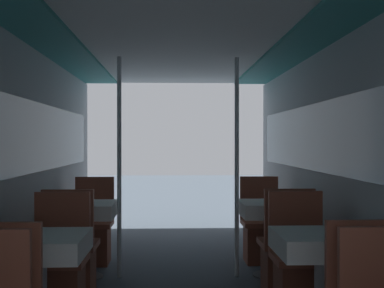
{
  "coord_description": "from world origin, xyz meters",
  "views": [
    {
      "loc": [
        -0.07,
        -0.86,
        1.34
      ],
      "look_at": [
        0.07,
        2.7,
        1.32
      ],
      "focal_mm": 50.0,
      "sensor_mm": 36.0,
      "label": 1
    }
  ],
  "objects_px": {
    "dining_table_left_2": "(83,216)",
    "dining_table_right_2": "(272,215)",
    "dining_table_left_1": "(38,254)",
    "chair_right_far_1": "(301,277)",
    "chair_left_near_2": "(71,262)",
    "support_pole_right_2": "(237,167)",
    "chair_right_far_2": "(262,236)",
    "support_pole_left_2": "(119,167)",
    "dining_table_right_1": "(323,252)",
    "chair_left_far_2": "(92,237)",
    "chair_left_far_1": "(58,279)",
    "chair_right_near_2": "(285,261)"
  },
  "relations": [
    {
      "from": "support_pole_left_2",
      "to": "chair_right_far_2",
      "type": "distance_m",
      "value": 1.81
    },
    {
      "from": "dining_table_left_2",
      "to": "chair_right_far_2",
      "type": "relative_size",
      "value": 0.79
    },
    {
      "from": "chair_right_far_2",
      "to": "chair_right_near_2",
      "type": "bearing_deg",
      "value": 90.0
    },
    {
      "from": "dining_table_left_2",
      "to": "chair_right_far_1",
      "type": "bearing_deg",
      "value": -32.17
    },
    {
      "from": "chair_right_far_1",
      "to": "chair_right_near_2",
      "type": "relative_size",
      "value": 1.0
    },
    {
      "from": "chair_left_near_2",
      "to": "support_pole_right_2",
      "type": "height_order",
      "value": "support_pole_right_2"
    },
    {
      "from": "chair_right_near_2",
      "to": "dining_table_left_1",
      "type": "bearing_deg",
      "value": -147.83
    },
    {
      "from": "dining_table_left_2",
      "to": "chair_left_near_2",
      "type": "relative_size",
      "value": 0.79
    },
    {
      "from": "chair_left_far_1",
      "to": "chair_left_near_2",
      "type": "bearing_deg",
      "value": -90.0
    },
    {
      "from": "chair_left_far_2",
      "to": "dining_table_right_2",
      "type": "height_order",
      "value": "chair_left_far_2"
    },
    {
      "from": "dining_table_right_1",
      "to": "chair_right_far_1",
      "type": "height_order",
      "value": "chair_right_far_1"
    },
    {
      "from": "chair_right_near_2",
      "to": "support_pole_right_2",
      "type": "distance_m",
      "value": 1.06
    },
    {
      "from": "chair_left_far_2",
      "to": "chair_right_far_2",
      "type": "xyz_separation_m",
      "value": [
        1.86,
        0.0,
        0.0
      ]
    },
    {
      "from": "dining_table_right_2",
      "to": "chair_right_far_1",
      "type": "bearing_deg",
      "value": -90.0
    },
    {
      "from": "chair_right_near_2",
      "to": "chair_right_far_2",
      "type": "height_order",
      "value": "same"
    },
    {
      "from": "dining_table_right_1",
      "to": "chair_right_far_1",
      "type": "relative_size",
      "value": 0.79
    },
    {
      "from": "chair_left_far_2",
      "to": "chair_right_far_1",
      "type": "bearing_deg",
      "value": 136.17
    },
    {
      "from": "chair_left_far_1",
      "to": "chair_left_near_2",
      "type": "height_order",
      "value": "same"
    },
    {
      "from": "dining_table_right_1",
      "to": "support_pole_right_2",
      "type": "distance_m",
      "value": 1.88
    },
    {
      "from": "dining_table_left_2",
      "to": "dining_table_right_2",
      "type": "height_order",
      "value": "same"
    },
    {
      "from": "dining_table_right_2",
      "to": "chair_right_far_2",
      "type": "relative_size",
      "value": 0.79
    },
    {
      "from": "chair_left_near_2",
      "to": "support_pole_right_2",
      "type": "bearing_deg",
      "value": 22.19
    },
    {
      "from": "dining_table_left_1",
      "to": "chair_right_far_2",
      "type": "distance_m",
      "value": 3.05
    },
    {
      "from": "dining_table_left_1",
      "to": "dining_table_right_1",
      "type": "distance_m",
      "value": 1.86
    },
    {
      "from": "chair_left_far_1",
      "to": "dining_table_right_1",
      "type": "height_order",
      "value": "chair_left_far_1"
    },
    {
      "from": "dining_table_right_1",
      "to": "chair_right_far_1",
      "type": "distance_m",
      "value": 0.69
    },
    {
      "from": "support_pole_left_2",
      "to": "chair_right_far_1",
      "type": "relative_size",
      "value": 2.32
    },
    {
      "from": "support_pole_right_2",
      "to": "dining_table_right_1",
      "type": "bearing_deg",
      "value": -78.86
    },
    {
      "from": "chair_left_far_1",
      "to": "chair_left_near_2",
      "type": "distance_m",
      "value": 0.55
    },
    {
      "from": "dining_table_left_1",
      "to": "chair_left_far_1",
      "type": "xyz_separation_m",
      "value": [
        0.0,
        0.62,
        -0.32
      ]
    },
    {
      "from": "chair_left_near_2",
      "to": "chair_right_far_2",
      "type": "distance_m",
      "value": 2.23
    },
    {
      "from": "chair_left_far_1",
      "to": "support_pole_left_2",
      "type": "relative_size",
      "value": 0.43
    },
    {
      "from": "dining_table_left_1",
      "to": "chair_left_near_2",
      "type": "height_order",
      "value": "chair_left_near_2"
    },
    {
      "from": "chair_left_far_1",
      "to": "dining_table_right_1",
      "type": "xyz_separation_m",
      "value": [
        1.86,
        -0.62,
        0.32
      ]
    },
    {
      "from": "support_pole_left_2",
      "to": "dining_table_left_2",
      "type": "bearing_deg",
      "value": 180.0
    },
    {
      "from": "dining_table_right_1",
      "to": "chair_left_near_2",
      "type": "bearing_deg",
      "value": 147.83
    },
    {
      "from": "dining_table_left_1",
      "to": "chair_left_far_2",
      "type": "relative_size",
      "value": 0.79
    },
    {
      "from": "dining_table_left_2",
      "to": "support_pole_left_2",
      "type": "xyz_separation_m",
      "value": [
        0.35,
        0.0,
        0.47
      ]
    },
    {
      "from": "chair_left_far_2",
      "to": "dining_table_right_2",
      "type": "distance_m",
      "value": 1.98
    },
    {
      "from": "chair_left_far_2",
      "to": "chair_right_far_1",
      "type": "distance_m",
      "value": 2.58
    },
    {
      "from": "dining_table_left_1",
      "to": "chair_right_far_1",
      "type": "xyz_separation_m",
      "value": [
        1.86,
        0.62,
        -0.32
      ]
    },
    {
      "from": "chair_right_far_2",
      "to": "dining_table_left_2",
      "type": "bearing_deg",
      "value": 18.31
    },
    {
      "from": "chair_right_far_1",
      "to": "dining_table_right_2",
      "type": "bearing_deg",
      "value": -90.0
    },
    {
      "from": "dining_table_left_2",
      "to": "support_pole_right_2",
      "type": "bearing_deg",
      "value": 0.0
    },
    {
      "from": "dining_table_left_2",
      "to": "chair_left_far_1",
      "type": "bearing_deg",
      "value": -90.0
    },
    {
      "from": "dining_table_left_1",
      "to": "dining_table_right_2",
      "type": "relative_size",
      "value": 1.0
    },
    {
      "from": "chair_left_far_2",
      "to": "support_pole_right_2",
      "type": "bearing_deg",
      "value": 157.81
    },
    {
      "from": "dining_table_left_1",
      "to": "chair_right_far_2",
      "type": "xyz_separation_m",
      "value": [
        1.86,
        2.4,
        -0.32
      ]
    },
    {
      "from": "chair_left_near_2",
      "to": "support_pole_left_2",
      "type": "relative_size",
      "value": 0.43
    },
    {
      "from": "dining_table_right_1",
      "to": "support_pole_left_2",
      "type": "bearing_deg",
      "value": 130.19
    }
  ]
}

